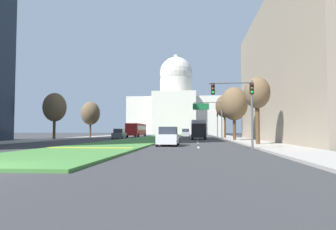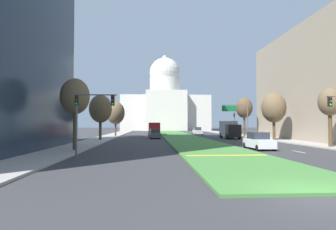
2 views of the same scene
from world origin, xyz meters
TOP-DOWN VIEW (x-y plane):
  - ground_plane at (0.00, 54.56)m, footprint 260.00×260.00m
  - grass_median at (0.00, 49.10)m, footprint 7.29×98.21m
  - median_curb_nose at (0.00, 12.30)m, footprint 6.56×0.50m
  - lane_dashes_right at (8.12, 48.22)m, footprint 0.16×64.64m
  - sidewalk_left at (-14.59, 43.65)m, footprint 4.00×98.21m
  - sidewalk_right at (14.59, 43.65)m, footprint 4.00×98.21m
  - capitol_building at (0.00, 108.32)m, footprint 35.83×23.11m
  - traffic_light_near_left at (-11.25, 12.95)m, footprint 3.34×0.35m
  - traffic_light_far_right at (12.09, 50.17)m, footprint 0.28×0.35m
  - overhead_guide_sign at (10.49, 42.35)m, footprint 5.05×0.20m
  - street_tree_left_near at (-13.58, 18.08)m, footprint 2.84×2.84m
  - street_tree_right_near at (13.87, 20.10)m, footprint 2.49×2.49m
  - street_tree_left_mid at (-14.08, 35.25)m, footprint 3.58×3.58m
  - street_tree_right_mid at (13.26, 33.07)m, footprint 3.74×3.74m
  - street_tree_left_far at (-13.41, 49.44)m, footprint 3.78×3.78m
  - street_tree_right_far at (13.22, 46.90)m, footprint 3.37×3.37m
  - sedan_lead_stopped at (5.26, 19.02)m, footprint 1.98×4.57m
  - sedan_midblock at (-5.36, 41.56)m, footprint 2.06×4.69m
  - sedan_distant at (5.50, 59.11)m, footprint 1.93×4.22m
  - box_truck_delivery at (8.32, 40.69)m, footprint 2.40×6.40m
  - city_bus at (-5.26, 55.94)m, footprint 2.62×11.00m

SIDE VIEW (x-z plane):
  - ground_plane at x=0.00m, z-range 0.00..0.00m
  - lane_dashes_right at x=8.12m, z-range 0.00..0.01m
  - grass_median at x=0.00m, z-range 0.00..0.14m
  - sidewalk_left at x=-14.59m, z-range 0.00..0.15m
  - sidewalk_right at x=14.59m, z-range 0.00..0.15m
  - median_curb_nose at x=0.00m, z-range 0.14..0.18m
  - sedan_midblock at x=-5.36m, z-range -0.06..1.71m
  - sedan_lead_stopped at x=5.26m, z-range -0.06..1.75m
  - sedan_distant at x=5.50m, z-range -0.07..1.79m
  - box_truck_delivery at x=8.32m, z-range 0.08..3.28m
  - city_bus at x=-5.26m, z-range 0.29..3.24m
  - traffic_light_far_right at x=12.09m, z-range 0.71..5.91m
  - traffic_light_near_left at x=-11.25m, z-range 1.20..6.40m
  - overhead_guide_sign at x=10.49m, z-range 1.37..7.87m
  - street_tree_left_far at x=-13.41m, z-range 1.28..8.62m
  - street_tree_right_near at x=13.87m, z-range 1.69..8.41m
  - street_tree_left_mid at x=-14.08m, z-range 1.39..8.73m
  - street_tree_right_mid at x=13.26m, z-range 1.41..8.97m
  - street_tree_left_near at x=-13.58m, z-range 1.77..8.95m
  - street_tree_right_far at x=13.22m, z-range 1.88..9.96m
  - capitol_building at x=0.00m, z-range -5.04..26.56m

